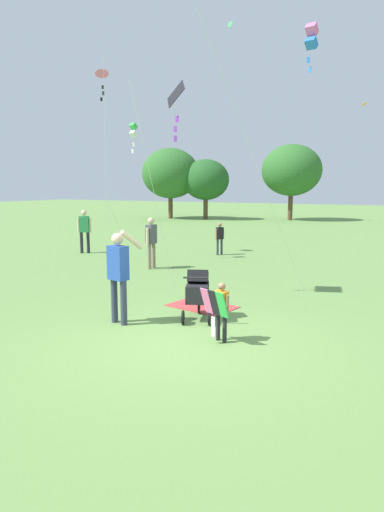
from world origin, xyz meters
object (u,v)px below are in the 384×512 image
object	(u,v)px
child_with_butterfly_kite	(220,307)
person_red_shirt	(84,228)
stroller	(198,290)
kite_orange_delta	(102,78)
picnic_blanket	(202,306)
kite_adult_black	(175,103)
kite_blue_high	(133,132)
kite_green_novelty	(311,39)
person_adult_flyer	(118,269)
person_sitting_far	(220,236)
person_couple_left	(151,239)

from	to	relation	value
child_with_butterfly_kite	person_red_shirt	xyz separation A→B (m)	(-9.13, 7.02, 0.39)
stroller	kite_orange_delta	xyz separation A→B (m)	(-7.04, 5.98, 6.06)
picnic_blanket	person_red_shirt	bearing A→B (deg)	146.91
kite_adult_black	kite_blue_high	world-z (taller)	kite_adult_black
stroller	kite_orange_delta	bearing A→B (deg)	139.66
stroller	kite_green_novelty	distance (m)	7.03
person_adult_flyer	kite_green_novelty	world-z (taller)	kite_green_novelty
kite_orange_delta	person_sitting_far	distance (m)	7.40
person_red_shirt	person_couple_left	world-z (taller)	person_red_shirt
child_with_butterfly_kite	person_couple_left	xyz separation A→B (m)	(-4.89, 5.39, 0.36)
child_with_butterfly_kite	kite_adult_black	bearing A→B (deg)	133.58
stroller	picnic_blanket	distance (m)	1.12
child_with_butterfly_kite	kite_adult_black	distance (m)	5.11
kite_green_novelty	person_couple_left	distance (m)	7.36
person_adult_flyer	kite_orange_delta	xyz separation A→B (m)	(-5.81, 6.98, 5.58)
kite_green_novelty	person_red_shirt	xyz separation A→B (m)	(-9.31, 2.05, -5.30)
kite_adult_black	person_couple_left	world-z (taller)	kite_adult_black
kite_blue_high	person_sitting_far	bearing A→B (deg)	51.78
stroller	person_red_shirt	bearing A→B (deg)	143.75
person_couple_left	person_adult_flyer	bearing A→B (deg)	-63.35
person_red_shirt	kite_adult_black	bearing A→B (deg)	-34.12
person_adult_flyer	person_couple_left	size ratio (longest dim) A/B	1.12
kite_adult_black	kite_orange_delta	size ratio (longest dim) A/B	0.74
kite_blue_high	person_red_shirt	xyz separation A→B (m)	(-2.88, 0.61, -3.53)
person_adult_flyer	person_sitting_far	size ratio (longest dim) A/B	1.49
kite_orange_delta	person_couple_left	xyz separation A→B (m)	(3.13, -1.63, -5.68)
kite_adult_black	kite_green_novelty	xyz separation A→B (m)	(2.41, 2.62, 1.74)
kite_orange_delta	person_sitting_far	size ratio (longest dim) A/B	5.49
kite_blue_high	picnic_blanket	distance (m)	8.08
child_with_butterfly_kite	person_sitting_far	distance (m)	10.01
kite_blue_high	person_couple_left	size ratio (longest dim) A/B	2.90
stroller	kite_adult_black	world-z (taller)	kite_adult_black
kite_orange_delta	picnic_blanket	size ratio (longest dim) A/B	4.81
kite_orange_delta	picnic_blanket	distance (m)	10.74
person_adult_flyer	stroller	xyz separation A→B (m)	(1.23, 1.00, -0.48)
person_red_shirt	person_sitting_far	world-z (taller)	person_red_shirt
kite_green_novelty	kite_orange_delta	bearing A→B (deg)	165.95
stroller	person_couple_left	xyz separation A→B (m)	(-3.92, 4.35, 0.39)
picnic_blanket	person_adult_flyer	bearing A→B (deg)	-115.55
kite_adult_black	kite_orange_delta	distance (m)	7.71
person_adult_flyer	person_couple_left	world-z (taller)	person_adult_flyer
person_red_shirt	kite_blue_high	bearing A→B (deg)	-11.98
kite_blue_high	person_sitting_far	xyz separation A→B (m)	(2.14, 2.72, -3.80)
kite_orange_delta	kite_green_novelty	size ratio (longest dim) A/B	1.04
child_with_butterfly_kite	stroller	distance (m)	1.42
kite_adult_black	person_sitting_far	world-z (taller)	kite_adult_black
stroller	person_red_shirt	size ratio (longest dim) A/B	0.64
person_adult_flyer	kite_orange_delta	distance (m)	10.66
stroller	person_red_shirt	distance (m)	10.13
person_red_shirt	kite_green_novelty	bearing A→B (deg)	-12.44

